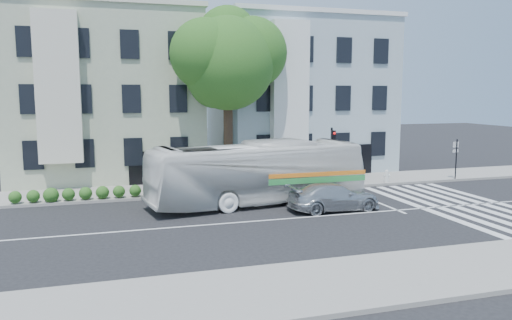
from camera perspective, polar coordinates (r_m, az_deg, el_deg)
name	(u,v)px	position (r m, az deg, el deg)	size (l,w,h in m)	color
ground	(273,220)	(22.93, 1.92, -6.86)	(120.00, 120.00, 0.00)	black
sidewalk_far	(231,187)	(30.41, -2.93, -3.09)	(80.00, 4.00, 0.15)	gray
sidewalk_near	(357,281)	(15.89, 11.49, -13.40)	(80.00, 4.00, 0.15)	gray
building_left	(107,97)	(36.01, -16.71, 6.95)	(12.00, 10.00, 11.00)	#A1A98E
building_right	(297,96)	(38.69, 4.67, 7.27)	(12.00, 10.00, 11.00)	#9EB2BD
street_tree	(228,58)	(30.68, -3.26, 11.55)	(7.30, 5.90, 11.10)	#2D2116
bus	(259,173)	(25.96, 0.31, -1.45)	(11.73, 2.74, 3.27)	white
sedan	(334,197)	(24.93, 8.88, -4.18)	(4.62, 1.88, 1.34)	#BABDC2
hedge	(102,192)	(27.81, -17.14, -3.56)	(8.50, 0.84, 0.70)	#316320
traffic_signal	(332,150)	(30.07, 8.70, 1.17)	(0.38, 0.51, 3.71)	black
fire_hydrant	(386,176)	(32.63, 14.69, -1.75)	(0.43, 0.25, 0.79)	silver
far_sign_pole	(456,154)	(35.10, 21.89, 0.66)	(0.47, 0.20, 2.62)	black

